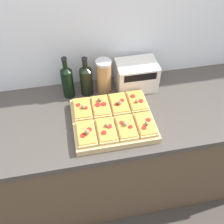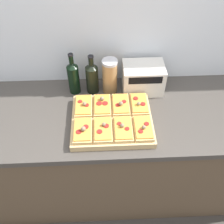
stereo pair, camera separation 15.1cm
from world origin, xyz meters
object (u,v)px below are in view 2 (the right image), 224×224
at_px(wine_bottle, 92,77).
at_px(grain_jar_tall, 110,76).
at_px(cutting_board, 112,120).
at_px(toaster_oven, 143,78).
at_px(olive_oil_bottle, 73,77).

relative_size(wine_bottle, grain_jar_tall, 1.16).
bearing_deg(cutting_board, toaster_oven, 53.74).
bearing_deg(grain_jar_tall, cutting_board, -89.98).
bearing_deg(toaster_oven, wine_bottle, 179.85).
height_order(olive_oil_bottle, grain_jar_tall, olive_oil_bottle).
bearing_deg(toaster_oven, olive_oil_bottle, 179.89).
distance_m(olive_oil_bottle, grain_jar_tall, 0.23).
relative_size(wine_bottle, toaster_oven, 0.97).
height_order(olive_oil_bottle, toaster_oven, olive_oil_bottle).
bearing_deg(cutting_board, olive_oil_bottle, 128.71).
height_order(cutting_board, grain_jar_tall, grain_jar_tall).
height_order(wine_bottle, toaster_oven, wine_bottle).
xyz_separation_m(cutting_board, olive_oil_bottle, (-0.23, 0.29, 0.10)).
bearing_deg(olive_oil_bottle, cutting_board, -51.29).
relative_size(olive_oil_bottle, wine_bottle, 1.06).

